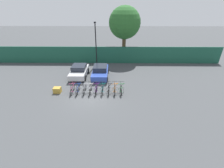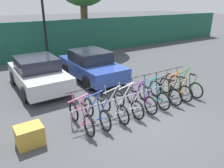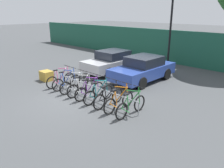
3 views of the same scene
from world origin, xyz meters
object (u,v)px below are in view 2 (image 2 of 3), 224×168
(bicycle_white, at_px, (128,103))
(bicycle_blue, at_px, (96,112))
(bike_rack, at_px, (139,94))
(bicycle_orange, at_px, (175,88))
(bicycle_silver, at_px, (114,107))
(bicycle_pink, at_px, (81,117))
(bicycle_teal, at_px, (153,95))
(bicycle_purple, at_px, (141,99))
(bicycle_green, at_px, (185,85))
(car_blue, at_px, (91,65))
(lamp_post, at_px, (43,7))
(cargo_crate, at_px, (30,135))
(bicycle_black, at_px, (165,91))
(car_silver, at_px, (38,73))

(bicycle_white, bearing_deg, bicycle_blue, 179.11)
(bike_rack, relative_size, bicycle_orange, 3.11)
(bicycle_silver, bearing_deg, bike_rack, 8.59)
(bicycle_pink, relative_size, bicycle_teal, 1.00)
(bicycle_silver, xyz_separation_m, bicycle_purple, (1.16, 0.00, 0.00))
(bicycle_silver, bearing_deg, bicycle_green, 1.49)
(car_blue, bearing_deg, bicycle_teal, -82.34)
(lamp_post, bearing_deg, bicycle_teal, -80.29)
(lamp_post, height_order, cargo_crate, lamp_post)
(bicycle_pink, distance_m, bicycle_silver, 1.20)
(bike_rack, xyz_separation_m, lamp_post, (-0.79, 7.82, 2.80))
(bicycle_black, bearing_deg, bicycle_green, 3.87)
(cargo_crate, bearing_deg, lamp_post, 68.66)
(bicycle_teal, bearing_deg, bicycle_blue, -177.90)
(bicycle_blue, xyz_separation_m, bicycle_orange, (3.62, 0.00, 0.00))
(car_blue, relative_size, cargo_crate, 5.82)
(bicycle_silver, distance_m, cargo_crate, 2.71)
(bicycle_white, bearing_deg, bicycle_pink, 179.11)
(bicycle_pink, xyz_separation_m, bicycle_orange, (4.16, 0.00, 0.00))
(bicycle_pink, relative_size, bicycle_purple, 1.00)
(lamp_post, bearing_deg, bicycle_green, -68.23)
(bicycle_silver, bearing_deg, cargo_crate, -178.87)
(bicycle_black, xyz_separation_m, lamp_post, (-1.98, 7.97, 2.93))
(bicycle_black, relative_size, car_blue, 0.42)
(bicycle_teal, relative_size, cargo_crate, 2.44)
(bicycle_purple, height_order, car_silver, car_silver)
(bike_rack, distance_m, car_blue, 3.71)
(bicycle_silver, distance_m, car_blue, 4.06)
(bicycle_silver, bearing_deg, car_silver, 109.71)
(bike_rack, distance_m, bicycle_white, 0.64)
(bicycle_orange, height_order, car_silver, car_silver)
(bicycle_silver, bearing_deg, bicycle_black, 1.49)
(car_blue, bearing_deg, car_silver, 177.27)
(bicycle_silver, xyz_separation_m, bicycle_orange, (2.97, 0.00, 0.00))
(bicycle_green, relative_size, car_silver, 0.43)
(lamp_post, bearing_deg, bicycle_blue, -97.55)
(bicycle_pink, xyz_separation_m, bicycle_silver, (1.20, 0.00, 0.00))
(bicycle_purple, bearing_deg, bicycle_silver, 177.29)
(car_silver, xyz_separation_m, lamp_post, (1.71, 4.00, 2.62))
(bicycle_orange, bearing_deg, bicycle_blue, -178.13)
(bicycle_white, distance_m, lamp_post, 8.50)
(cargo_crate, bearing_deg, bicycle_white, -0.29)
(cargo_crate, bearing_deg, bicycle_teal, -0.22)
(bike_rack, height_order, car_blue, car_blue)
(bike_rack, relative_size, cargo_crate, 7.61)
(bicycle_orange, relative_size, cargo_crate, 2.44)
(bicycle_green, height_order, cargo_crate, bicycle_green)
(bicycle_black, distance_m, cargo_crate, 5.09)
(bicycle_blue, bearing_deg, bicycle_orange, -2.75)
(bicycle_silver, bearing_deg, bicycle_white, 1.49)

